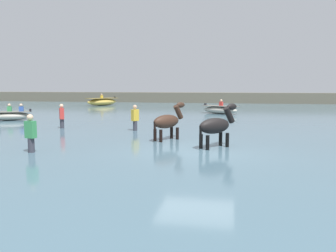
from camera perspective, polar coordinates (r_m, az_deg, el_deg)
The scene contains 11 objects.
ground_plane at distance 11.31m, azimuth 4.75°, elevation -6.12°, with size 120.00×120.00×0.00m, color #666051.
water_surface at distance 21.12m, azimuth 7.82°, elevation 0.38°, with size 90.00×90.00×0.42m, color #476675.
horse_lead_black at distance 11.68m, azimuth 8.02°, elevation -0.17°, with size 1.39×1.50×1.90m.
horse_trailing_dark_bay at distance 13.18m, azimuth -0.06°, elevation 0.59°, with size 1.18×1.60×1.87m.
boat_near_port at distance 23.07m, azimuth -24.91°, elevation 1.60°, with size 2.64×1.94×1.02m.
boat_mid_outer at distance 37.94m, azimuth -10.94°, elevation 4.00°, with size 3.07×3.81×1.26m.
boat_far_offshore at distance 26.23m, azimuth 8.70°, elevation 2.71°, with size 3.00×2.35×1.08m.
person_wading_mid at distance 16.10m, azimuth -5.51°, elevation 0.82°, with size 0.34×0.38×1.63m.
person_spectator_far at distance 11.57m, azimuth -21.89°, elevation -1.92°, with size 0.35×0.26×1.63m.
person_onlooker_left at distance 17.73m, azimuth -17.28°, elevation 1.08°, with size 0.34×0.38×1.63m.
far_shoreline at distance 43.54m, azimuth 9.62°, elevation 4.40°, with size 80.00×2.40×1.70m, color #605B4C.
Camera 1 is at (1.22, -10.96, 2.50)m, focal length 36.55 mm.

